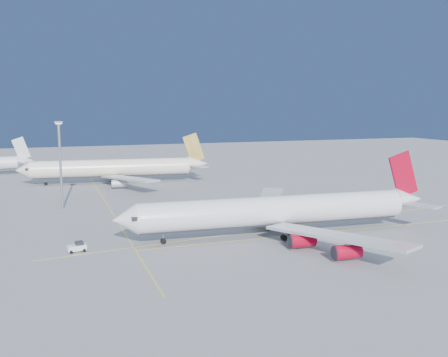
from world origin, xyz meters
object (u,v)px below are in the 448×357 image
(airliner_virgin, at_px, (282,211))
(pushback_tug, at_px, (77,247))
(light_mast, at_px, (60,158))
(airliner_etihad, at_px, (116,168))

(airliner_virgin, distance_m, pushback_tug, 43.89)
(pushback_tug, distance_m, light_mast, 45.72)
(airliner_virgin, bearing_deg, light_mast, 138.13)
(airliner_etihad, bearing_deg, pushback_tug, -96.50)
(airliner_etihad, xyz_separation_m, pushback_tug, (-19.00, -86.43, -4.61))
(light_mast, bearing_deg, airliner_virgin, -45.24)
(airliner_etihad, distance_m, pushback_tug, 88.62)
(airliner_virgin, bearing_deg, airliner_etihad, 108.97)
(airliner_virgin, relative_size, airliner_etihad, 1.05)
(airliner_virgin, distance_m, light_mast, 64.61)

